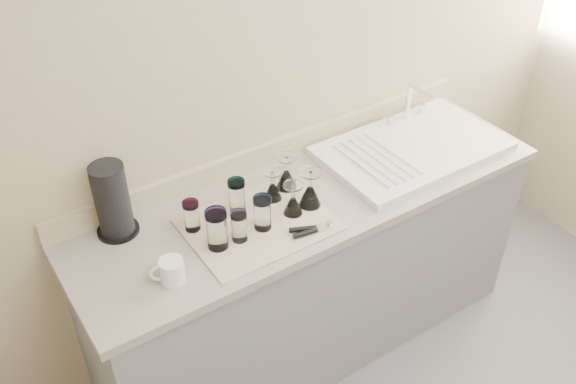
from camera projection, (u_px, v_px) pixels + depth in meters
counter_unit at (310, 271)px, 2.92m from camera, size 2.06×0.62×0.90m
sink_unit at (412, 148)px, 2.88m from camera, size 0.82×0.50×0.22m
dish_towel at (259, 224)px, 2.48m from camera, size 0.55×0.42×0.01m
tumbler_teal at (192, 216)px, 2.41m from camera, size 0.06×0.06×0.13m
tumbler_purple at (237, 195)px, 2.50m from camera, size 0.07×0.07×0.14m
tumbler_magenta at (217, 229)px, 2.32m from camera, size 0.08×0.08×0.16m
tumbler_blue at (239, 226)px, 2.36m from camera, size 0.06×0.06×0.13m
tumbler_lavender at (262, 213)px, 2.41m from camera, size 0.07×0.07×0.14m
goblet_back_left at (273, 189)px, 2.57m from camera, size 0.08×0.08×0.13m
goblet_back_right at (286, 177)px, 2.63m from camera, size 0.09×0.09×0.15m
goblet_front_left at (293, 203)px, 2.50m from camera, size 0.08×0.08×0.14m
goblet_front_right at (310, 193)px, 2.54m from camera, size 0.09×0.09×0.16m
can_opener at (312, 229)px, 2.43m from camera, size 0.16×0.09×0.02m
white_mug at (171, 271)px, 2.22m from camera, size 0.13×0.11×0.09m
paper_towel_roll at (112, 201)px, 2.36m from camera, size 0.16×0.16×0.30m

